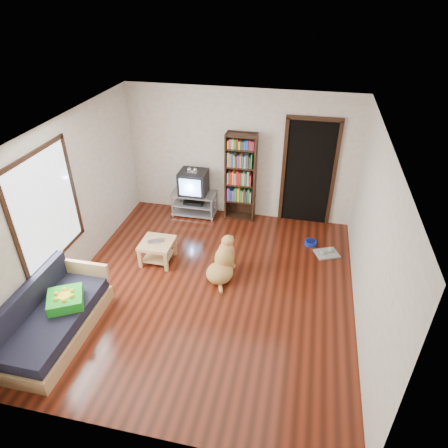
% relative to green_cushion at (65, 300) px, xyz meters
% --- Properties ---
extents(ground, '(5.00, 5.00, 0.00)m').
position_rel_green_cushion_xyz_m(ground, '(1.75, 1.19, -0.50)').
color(ground, '#5B1E0F').
rests_on(ground, ground).
extents(ceiling, '(5.00, 5.00, 0.00)m').
position_rel_green_cushion_xyz_m(ceiling, '(1.75, 1.19, 2.10)').
color(ceiling, white).
rests_on(ceiling, ground).
extents(wall_back, '(4.50, 0.00, 4.50)m').
position_rel_green_cushion_xyz_m(wall_back, '(1.75, 3.69, 0.80)').
color(wall_back, silver).
rests_on(wall_back, ground).
extents(wall_front, '(4.50, 0.00, 4.50)m').
position_rel_green_cushion_xyz_m(wall_front, '(1.75, -1.31, 0.80)').
color(wall_front, silver).
rests_on(wall_front, ground).
extents(wall_left, '(0.00, 5.00, 5.00)m').
position_rel_green_cushion_xyz_m(wall_left, '(-0.50, 1.19, 0.80)').
color(wall_left, silver).
rests_on(wall_left, ground).
extents(wall_right, '(0.00, 5.00, 5.00)m').
position_rel_green_cushion_xyz_m(wall_right, '(4.00, 1.19, 0.80)').
color(wall_right, silver).
rests_on(wall_right, ground).
extents(green_cushion, '(0.62, 0.62, 0.15)m').
position_rel_green_cushion_xyz_m(green_cushion, '(0.00, 0.00, 0.00)').
color(green_cushion, green).
rests_on(green_cushion, sofa).
extents(laptop, '(0.34, 0.29, 0.02)m').
position_rel_green_cushion_xyz_m(laptop, '(0.67, 1.70, -0.09)').
color(laptop, silver).
rests_on(laptop, coffee_table).
extents(dog_bowl, '(0.22, 0.22, 0.08)m').
position_rel_green_cushion_xyz_m(dog_bowl, '(3.29, 2.81, -0.46)').
color(dog_bowl, navy).
rests_on(dog_bowl, ground).
extents(grey_rag, '(0.49, 0.45, 0.03)m').
position_rel_green_cushion_xyz_m(grey_rag, '(3.59, 2.56, -0.48)').
color(grey_rag, '#A1A1A1').
rests_on(grey_rag, ground).
extents(window, '(0.03, 1.46, 1.70)m').
position_rel_green_cushion_xyz_m(window, '(-0.48, 0.69, 1.00)').
color(window, white).
rests_on(window, wall_left).
extents(doorway, '(1.03, 0.05, 2.19)m').
position_rel_green_cushion_xyz_m(doorway, '(3.10, 3.67, 0.62)').
color(doorway, black).
rests_on(doorway, wall_back).
extents(tv_stand, '(0.90, 0.45, 0.50)m').
position_rel_green_cushion_xyz_m(tv_stand, '(0.85, 3.44, -0.23)').
color(tv_stand, '#99999E').
rests_on(tv_stand, ground).
extents(crt_tv, '(0.55, 0.52, 0.58)m').
position_rel_green_cushion_xyz_m(crt_tv, '(0.85, 3.46, 0.25)').
color(crt_tv, black).
rests_on(crt_tv, tv_stand).
extents(bookshelf, '(0.60, 0.30, 1.80)m').
position_rel_green_cushion_xyz_m(bookshelf, '(1.80, 3.53, 0.50)').
color(bookshelf, black).
rests_on(bookshelf, ground).
extents(sofa, '(0.80, 1.80, 0.80)m').
position_rel_green_cushion_xyz_m(sofa, '(-0.12, -0.19, -0.24)').
color(sofa, tan).
rests_on(sofa, ground).
extents(coffee_table, '(0.55, 0.55, 0.40)m').
position_rel_green_cushion_xyz_m(coffee_table, '(0.67, 1.73, -0.22)').
color(coffee_table, tan).
rests_on(coffee_table, ground).
extents(dog, '(0.54, 0.87, 0.70)m').
position_rel_green_cushion_xyz_m(dog, '(1.88, 1.58, -0.24)').
color(dog, tan).
rests_on(dog, ground).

